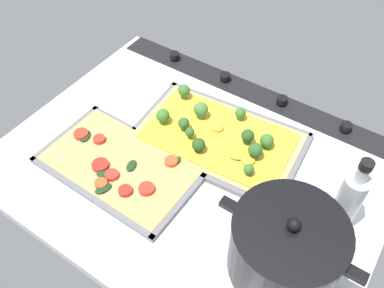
# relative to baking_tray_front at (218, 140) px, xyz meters

# --- Properties ---
(ground_plane) EXTENTS (0.86, 0.66, 0.03)m
(ground_plane) POSITION_rel_baking_tray_front_xyz_m (0.01, 0.09, -0.02)
(ground_plane) COLOR silver
(stove_control_panel) EXTENTS (0.83, 0.07, 0.03)m
(stove_control_panel) POSITION_rel_baking_tray_front_xyz_m (0.01, -0.20, 0.00)
(stove_control_panel) COLOR black
(stove_control_panel) RESTS_ON ground_plane
(baking_tray_front) EXTENTS (0.42, 0.28, 0.01)m
(baking_tray_front) POSITION_rel_baking_tray_front_xyz_m (0.00, 0.00, 0.00)
(baking_tray_front) COLOR slate
(baking_tray_front) RESTS_ON ground_plane
(broccoli_pizza) EXTENTS (0.39, 0.25, 0.06)m
(broccoli_pizza) POSITION_rel_baking_tray_front_xyz_m (0.00, -0.00, 0.01)
(broccoli_pizza) COLOR tan
(broccoli_pizza) RESTS_ON baking_tray_front
(baking_tray_back) EXTENTS (0.37, 0.23, 0.01)m
(baking_tray_back) POSITION_rel_baking_tray_front_xyz_m (0.14, 0.19, 0.00)
(baking_tray_back) COLOR slate
(baking_tray_back) RESTS_ON ground_plane
(veggie_pizza_back) EXTENTS (0.34, 0.20, 0.02)m
(veggie_pizza_back) POSITION_rel_baking_tray_front_xyz_m (0.14, 0.19, 0.01)
(veggie_pizza_back) COLOR tan
(veggie_pizza_back) RESTS_ON baking_tray_back
(cooking_pot) EXTENTS (0.27, 0.20, 0.16)m
(cooking_pot) POSITION_rel_baking_tray_front_xyz_m (-0.26, 0.21, 0.07)
(cooking_pot) COLOR black
(cooking_pot) RESTS_ON ground_plane
(oil_bottle) EXTENTS (0.05, 0.05, 0.20)m
(oil_bottle) POSITION_rel_baking_tray_front_xyz_m (-0.32, 0.06, 0.08)
(oil_bottle) COLOR #B7BCC6
(oil_bottle) RESTS_ON ground_plane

